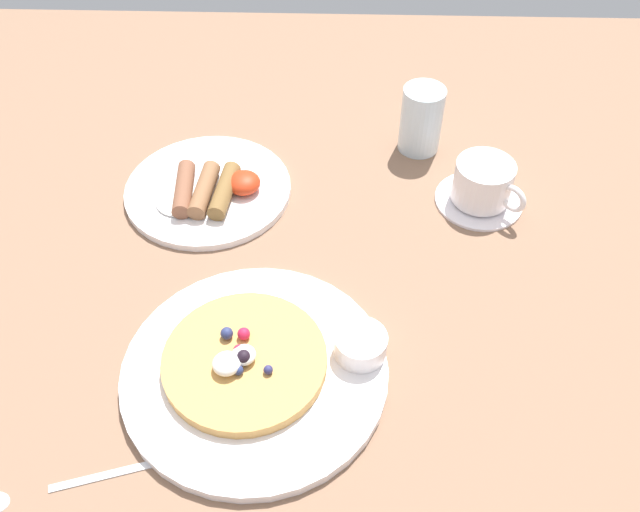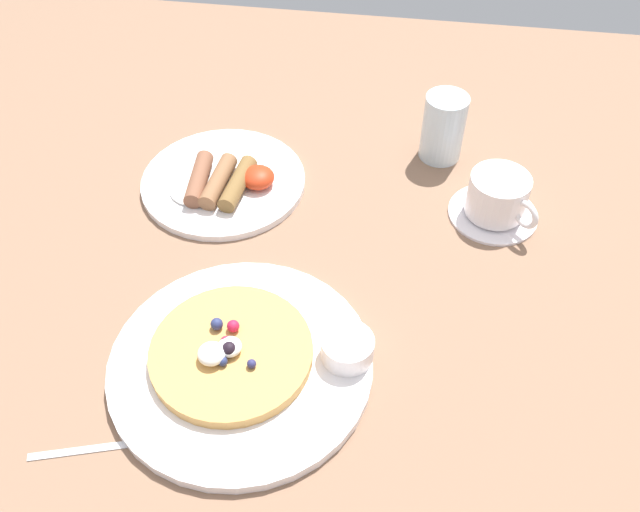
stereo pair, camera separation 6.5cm
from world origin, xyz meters
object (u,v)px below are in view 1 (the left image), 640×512
pancake_plate (255,371)px  teaspoon (36,491)px  coffee_saucer (479,199)px  breakfast_plate (208,189)px  water_glass (421,119)px  syrup_ramekin (361,344)px  coffee_cup (484,181)px

pancake_plate → teaspoon: pancake_plate is taller
coffee_saucer → breakfast_plate: bearing=178.8°
teaspoon → water_glass: (40.58, 55.06, 4.77)cm
pancake_plate → breakfast_plate: 31.33cm
teaspoon → syrup_ramekin: bearing=27.6°
water_glass → coffee_cup: bearing=-57.5°
syrup_ramekin → coffee_cup: (16.85, 26.57, 0.94)cm
syrup_ramekin → breakfast_plate: size_ratio=0.25×
syrup_ramekin → teaspoon: 35.55cm
breakfast_plate → syrup_ramekin: bearing=-52.6°
syrup_ramekin → teaspoon: syrup_ramekin is taller
breakfast_plate → coffee_saucer: breakfast_plate is taller
coffee_saucer → coffee_cup: coffee_cup is taller
coffee_saucer → water_glass: water_glass is taller
coffee_saucer → water_glass: (-7.59, 11.95, 4.61)cm
water_glass → syrup_ramekin: bearing=-103.3°
syrup_ramekin → teaspoon: (-31.43, -16.42, -2.57)cm
coffee_cup → syrup_ramekin: bearing=-122.4°
coffee_saucer → coffee_cup: size_ratio=1.29×
breakfast_plate → coffee_saucer: 37.71cm
pancake_plate → water_glass: bearing=63.3°
coffee_saucer → water_glass: 14.88cm
breakfast_plate → coffee_saucer: bearing=-1.2°
coffee_cup → teaspoon: bearing=-138.3°
pancake_plate → syrup_ramekin: syrup_ramekin is taller
breakfast_plate → water_glass: 32.43cm
pancake_plate → coffee_cup: (28.36, 28.97, 3.07)cm
breakfast_plate → teaspoon: (-10.46, -43.89, -0.28)cm
breakfast_plate → water_glass: water_glass is taller
coffee_saucer → teaspoon: coffee_saucer is taller
syrup_ramekin → coffee_cup: size_ratio=0.62×
coffee_cup → teaspoon: (-48.28, -42.99, -3.51)cm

